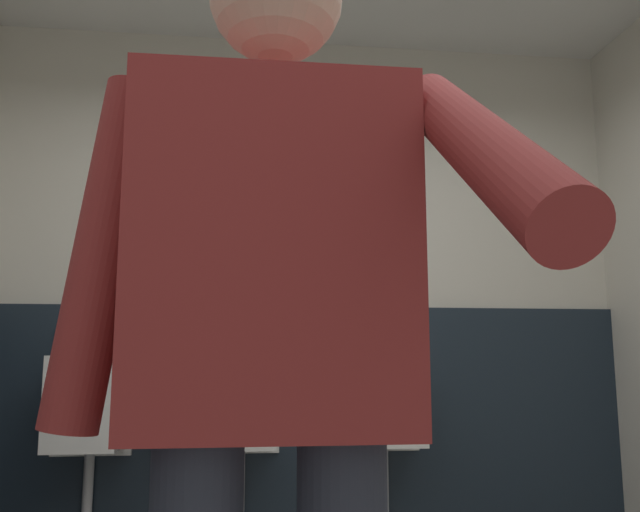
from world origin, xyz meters
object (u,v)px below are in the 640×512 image
Objects in this scene: urinal_right at (386,399)px; urinal_left at (89,401)px; person at (272,336)px; urinal_middle at (241,400)px.

urinal_left is at bearing 180.00° from urinal_right.
urinal_left is 2.50m from person.
urinal_middle is (0.75, 0.00, 0.00)m from urinal_left.
urinal_right is (1.50, 0.00, 0.00)m from urinal_left.
urinal_middle is 0.75m from urinal_right.
urinal_middle is at bearing 0.00° from urinal_left.
urinal_left and urinal_right have the same top height.
person is (0.80, -2.35, 0.25)m from urinal_left.
urinal_right is 2.47m from person.
urinal_right is 0.72× the size of person.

